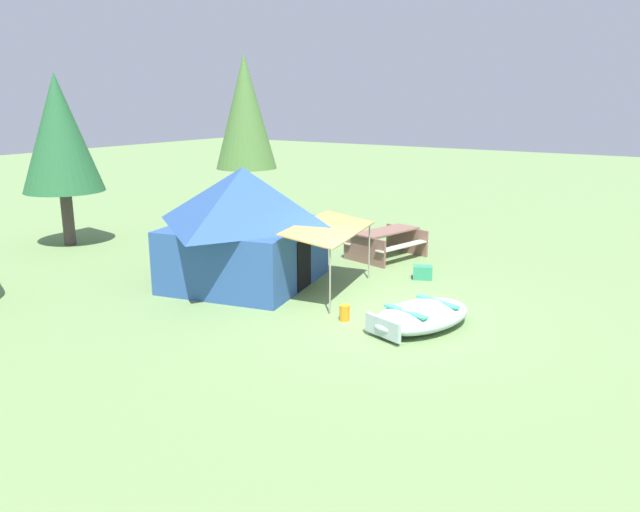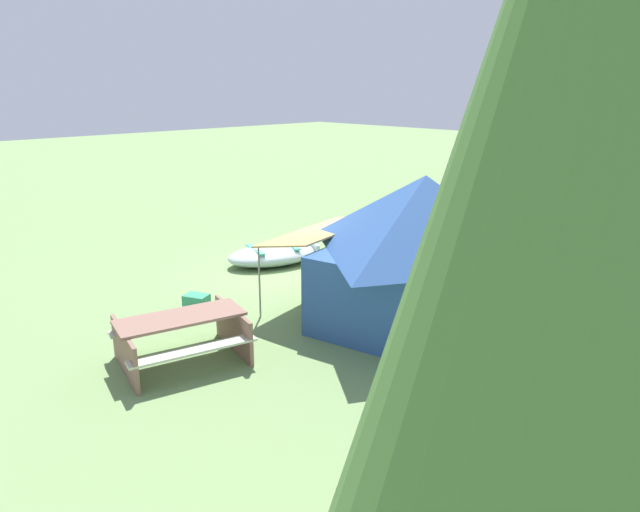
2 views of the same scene
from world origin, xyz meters
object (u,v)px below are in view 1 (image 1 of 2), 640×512
object	(u,v)px
beached_rowboat	(421,316)
pine_tree_back_right	(245,112)
canvas_cabin_tent	(245,224)
cooler_box	(423,272)
picnic_table	(386,240)
pine_tree_far_center	(59,134)
fuel_can	(345,313)

from	to	relation	value
beached_rowboat	pine_tree_back_right	world-z (taller)	pine_tree_back_right
canvas_cabin_tent	cooler_box	distance (m)	4.39
beached_rowboat	picnic_table	xyz separation A→B (m)	(4.37, 2.99, 0.24)
cooler_box	pine_tree_back_right	world-z (taller)	pine_tree_back_right
pine_tree_back_right	pine_tree_far_center	xyz separation A→B (m)	(-6.06, 1.79, -0.50)
cooler_box	fuel_can	distance (m)	3.48
pine_tree_back_right	canvas_cabin_tent	bearing A→B (deg)	-140.88
canvas_cabin_tent	cooler_box	xyz separation A→B (m)	(2.54, -3.35, -1.25)
fuel_can	pine_tree_far_center	distance (m)	10.64
beached_rowboat	canvas_cabin_tent	xyz separation A→B (m)	(0.48, 4.67, 1.17)
canvas_cabin_tent	fuel_can	xyz separation A→B (m)	(-0.94, -3.26, -1.25)
pine_tree_back_right	pine_tree_far_center	size ratio (longest dim) A/B	1.16
fuel_can	canvas_cabin_tent	bearing A→B (deg)	73.93
pine_tree_back_right	pine_tree_far_center	bearing A→B (deg)	163.52
cooler_box	canvas_cabin_tent	bearing A→B (deg)	127.18
canvas_cabin_tent	picnic_table	size ratio (longest dim) A/B	2.19
fuel_can	cooler_box	bearing A→B (deg)	-1.58
pine_tree_back_right	pine_tree_far_center	world-z (taller)	pine_tree_back_right
cooler_box	fuel_can	world-z (taller)	cooler_box
beached_rowboat	canvas_cabin_tent	world-z (taller)	canvas_cabin_tent
canvas_cabin_tent	pine_tree_back_right	world-z (taller)	pine_tree_back_right
beached_rowboat	picnic_table	bearing A→B (deg)	34.37
picnic_table	pine_tree_far_center	bearing A→B (deg)	113.43
fuel_can	pine_tree_back_right	world-z (taller)	pine_tree_back_right
fuel_can	pine_tree_back_right	size ratio (longest dim) A/B	0.05
canvas_cabin_tent	fuel_can	distance (m)	3.61
beached_rowboat	fuel_can	xyz separation A→B (m)	(-0.45, 1.41, -0.08)
cooler_box	pine_tree_back_right	xyz separation A→B (m)	(3.70, 8.43, 3.56)
canvas_cabin_tent	picnic_table	xyz separation A→B (m)	(3.89, -1.67, -0.93)
picnic_table	pine_tree_far_center	distance (m)	9.71
fuel_can	pine_tree_far_center	bearing A→B (deg)	83.67
beached_rowboat	fuel_can	bearing A→B (deg)	107.89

